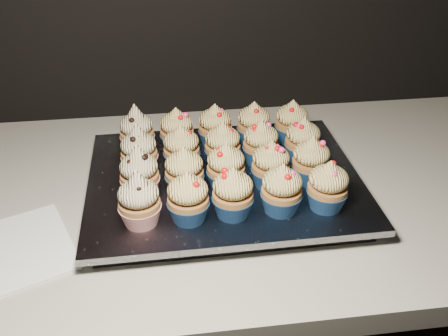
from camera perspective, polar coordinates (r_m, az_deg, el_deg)
worktop at (r=0.90m, az=-0.65°, el=-2.95°), size 2.44×0.64×0.04m
napkin at (r=0.81m, az=-23.25°, el=-8.82°), size 0.22×0.22×0.00m
baking_tray at (r=0.87m, az=0.00°, el=-2.18°), size 0.43×0.33×0.02m
foil_lining at (r=0.86m, az=0.00°, el=-1.24°), size 0.46×0.36×0.01m
cupcake_0 at (r=0.74m, az=-9.68°, el=-3.71°), size 0.06×0.06×0.10m
cupcake_1 at (r=0.74m, az=-4.13°, el=-3.48°), size 0.06×0.06×0.08m
cupcake_2 at (r=0.74m, az=1.02°, el=-2.96°), size 0.06×0.06×0.08m
cupcake_3 at (r=0.76m, az=6.60°, el=-2.52°), size 0.06×0.06×0.08m
cupcake_4 at (r=0.77m, az=11.77°, el=-2.12°), size 0.06×0.06×0.08m
cupcake_5 at (r=0.80m, az=-9.65°, el=-0.60°), size 0.06×0.06×0.10m
cupcake_6 at (r=0.80m, az=-4.56°, el=-0.44°), size 0.06×0.06×0.08m
cupcake_7 at (r=0.80m, az=0.22°, el=0.07°), size 0.06×0.06×0.08m
cupcake_8 at (r=0.81m, az=5.35°, el=0.29°), size 0.06×0.06×0.08m
cupcake_9 at (r=0.83m, az=9.88°, el=0.78°), size 0.06×0.06×0.08m
cupcake_10 at (r=0.86m, az=-9.70°, el=1.90°), size 0.06×0.06×0.10m
cupcake_11 at (r=0.86m, az=-4.88°, el=2.19°), size 0.06×0.06×0.08m
cupcake_12 at (r=0.86m, az=-0.16°, el=2.57°), size 0.06×0.06×0.08m
cupcake_13 at (r=0.87m, az=4.21°, el=2.82°), size 0.06×0.06×0.08m
cupcake_14 at (r=0.89m, az=8.97°, el=3.09°), size 0.06×0.06×0.08m
cupcake_15 at (r=0.92m, az=-9.93°, el=4.18°), size 0.06×0.06×0.10m
cupcake_16 at (r=0.92m, az=-5.40°, el=4.29°), size 0.06×0.06×0.08m
cupcake_17 at (r=0.93m, az=-1.02°, el=4.75°), size 0.06×0.06×0.08m
cupcake_18 at (r=0.94m, az=3.41°, el=5.02°), size 0.06×0.06×0.08m
cupcake_19 at (r=0.95m, az=7.74°, el=5.19°), size 0.06×0.06×0.08m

